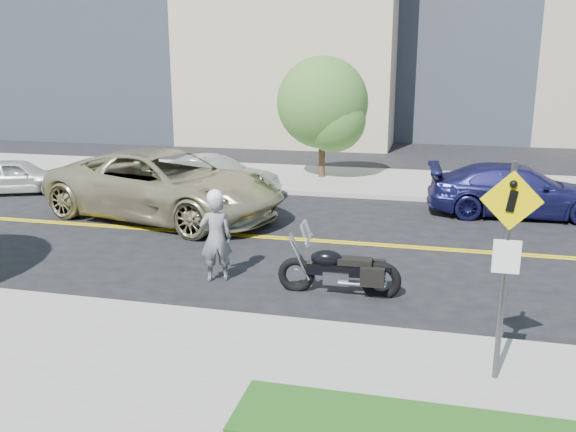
% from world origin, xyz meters
% --- Properties ---
extents(ground_plane, '(120.00, 120.00, 0.00)m').
position_xyz_m(ground_plane, '(0.00, 0.00, 0.00)').
color(ground_plane, black).
rests_on(ground_plane, ground).
extents(sidewalk_near, '(60.00, 5.00, 0.15)m').
position_xyz_m(sidewalk_near, '(0.00, -7.50, 0.07)').
color(sidewalk_near, '#9E9B91').
rests_on(sidewalk_near, ground_plane).
extents(sidewalk_far, '(60.00, 5.00, 0.15)m').
position_xyz_m(sidewalk_far, '(0.00, 7.50, 0.07)').
color(sidewalk_far, '#9E9B91').
rests_on(sidewalk_far, ground_plane).
extents(pedestrian_sign, '(0.78, 0.08, 3.00)m').
position_xyz_m(pedestrian_sign, '(4.20, -6.31, 1.96)').
color(pedestrian_sign, '#4C4C51').
rests_on(pedestrian_sign, sidewalk_near).
extents(motorcyclist, '(0.77, 0.66, 1.90)m').
position_xyz_m(motorcyclist, '(-0.98, -3.21, 0.95)').
color(motorcyclist, '#BBBCC0').
rests_on(motorcyclist, ground).
extents(motorcycle, '(2.30, 0.77, 1.39)m').
position_xyz_m(motorcycle, '(1.57, -3.37, 0.69)').
color(motorcycle, black).
rests_on(motorcycle, ground).
extents(suv, '(7.47, 4.77, 1.92)m').
position_xyz_m(suv, '(-4.12, 1.21, 0.96)').
color(suv, tan).
rests_on(suv, ground).
extents(parked_car_white, '(3.74, 2.64, 1.18)m').
position_xyz_m(parked_car_white, '(-10.39, 3.10, 0.59)').
color(parked_car_white, silver).
rests_on(parked_car_white, ground).
extents(parked_car_silver, '(4.26, 1.61, 1.39)m').
position_xyz_m(parked_car_silver, '(-3.65, 3.74, 0.69)').
color(parked_car_silver, '#A6A9AE').
rests_on(parked_car_silver, ground).
extents(parked_car_blue, '(5.18, 2.36, 1.47)m').
position_xyz_m(parked_car_blue, '(5.59, 3.89, 0.73)').
color(parked_car_blue, navy).
rests_on(parked_car_blue, ground).
extents(tree_far_a, '(3.31, 3.31, 4.53)m').
position_xyz_m(tree_far_a, '(-0.84, 7.72, 2.87)').
color(tree_far_a, '#382619').
rests_on(tree_far_a, ground).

